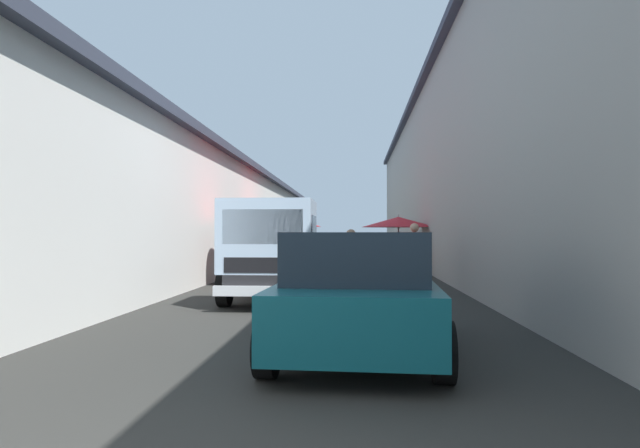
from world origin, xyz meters
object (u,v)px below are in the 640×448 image
vendor_in_shade (414,251)px  parked_scooter (272,265)px  plastic_stool (350,269)px  fruit_stall_mid_lane (264,226)px  hatchback_car (359,291)px  vendor_by_crates (351,260)px  fruit_stall_far_right (284,225)px  delivery_truck (274,252)px  fruit_stall_near_right (398,227)px

vendor_in_shade → parked_scooter: bearing=59.6°
vendor_in_shade → plastic_stool: 3.20m
fruit_stall_mid_lane → plastic_stool: size_ratio=5.45×
hatchback_car → fruit_stall_mid_lane: bearing=17.6°
plastic_stool → vendor_in_shade: bearing=-147.9°
vendor_by_crates → plastic_stool: size_ratio=3.50×
fruit_stall_mid_lane → vendor_by_crates: (-3.31, -2.42, -0.77)m
plastic_stool → fruit_stall_far_right: bearing=32.0°
hatchback_car → parked_scooter: size_ratio=2.39×
fruit_stall_far_right → delivery_truck: fruit_stall_far_right is taller
fruit_stall_mid_lane → fruit_stall_near_right: size_ratio=0.86×
delivery_truck → vendor_by_crates: (0.31, -1.59, -0.17)m
hatchback_car → plastic_stool: bearing=1.1°
delivery_truck → vendor_in_shade: 4.19m
hatchback_car → vendor_in_shade: 7.29m
vendor_by_crates → parked_scooter: 5.36m
vendor_by_crates → vendor_in_shade: vendor_in_shade is taller
vendor_by_crates → vendor_in_shade: bearing=-33.7°
fruit_stall_mid_lane → parked_scooter: bearing=-0.1°
fruit_stall_near_right → vendor_by_crates: 8.70m
vendor_in_shade → plastic_stool: size_ratio=3.89×
delivery_truck → parked_scooter: bearing=9.3°
fruit_stall_mid_lane → plastic_stool: bearing=-53.6°
hatchback_car → plastic_stool: size_ratio=9.17×
hatchback_car → parked_scooter: bearing=15.0°
vendor_by_crates → vendor_in_shade: 2.89m
hatchback_car → plastic_stool: 9.80m
fruit_stall_far_right → vendor_in_shade: fruit_stall_far_right is taller
fruit_stall_near_right → vendor_in_shade: size_ratio=1.62×
fruit_stall_near_right → delivery_truck: (-8.82, 3.26, -0.61)m
vendor_in_shade → vendor_by_crates: bearing=146.3°
fruit_stall_mid_lane → hatchback_car: bearing=-162.4°
fruit_stall_far_right → delivery_truck: size_ratio=0.58×
parked_scooter → vendor_in_shade: bearing=-120.4°
fruit_stall_mid_lane → fruit_stall_far_right: (5.92, 0.25, 0.11)m
fruit_stall_mid_lane → delivery_truck: 3.77m
fruit_stall_mid_lane → fruit_stall_far_right: 5.92m
fruit_stall_far_right → vendor_in_shade: size_ratio=1.70×
vendor_by_crates → fruit_stall_near_right: bearing=-11.1°
fruit_stall_far_right → hatchback_car: (-13.96, -2.80, -1.00)m
fruit_stall_mid_lane → delivery_truck: (-3.63, -0.84, -0.59)m
parked_scooter → plastic_stool: 2.38m
delivery_truck → fruit_stall_near_right: bearing=-20.3°
fruit_stall_near_right → plastic_stool: fruit_stall_near_right is taller
parked_scooter → fruit_stall_near_right: bearing=-47.6°
parked_scooter → plastic_stool: (0.29, -2.36, -0.12)m
delivery_truck → fruit_stall_mid_lane: bearing=13.0°
fruit_stall_far_right → vendor_by_crates: fruit_stall_far_right is taller
fruit_stall_mid_lane → vendor_in_shade: bearing=-102.7°
vendor_by_crates → plastic_stool: bearing=0.7°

